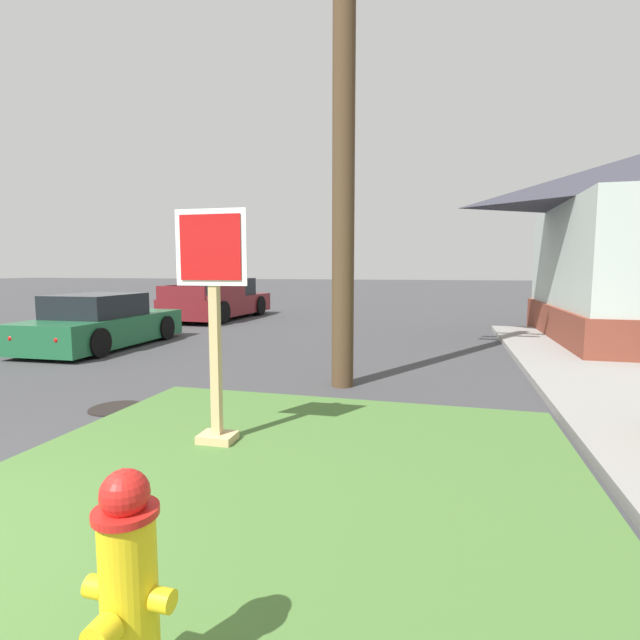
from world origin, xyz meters
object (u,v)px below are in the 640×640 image
(utility_pole, at_px, (344,60))
(manhole_cover, at_px, (117,408))
(pickup_truck_maroon, at_px, (220,302))
(parked_sedan_green, at_px, (102,324))
(fire_hydrant, at_px, (129,596))
(stop_sign, at_px, (214,330))

(utility_pole, bearing_deg, manhole_cover, -142.94)
(manhole_cover, bearing_deg, pickup_truck_maroon, 109.99)
(parked_sedan_green, bearing_deg, pickup_truck_maroon, 92.65)
(fire_hydrant, relative_size, manhole_cover, 1.40)
(manhole_cover, xyz_separation_m, utility_pole, (2.60, 1.96, 4.85))
(stop_sign, distance_m, parked_sedan_green, 7.63)
(parked_sedan_green, xyz_separation_m, pickup_truck_maroon, (-0.31, 6.69, 0.07))
(utility_pole, bearing_deg, fire_hydrant, -86.37)
(manhole_cover, bearing_deg, fire_hydrant, -51.34)
(stop_sign, bearing_deg, utility_pole, 76.99)
(parked_sedan_green, bearing_deg, utility_pole, -19.72)
(manhole_cover, xyz_separation_m, pickup_truck_maroon, (-3.97, 10.90, 0.61))
(stop_sign, xyz_separation_m, pickup_truck_maroon, (-5.89, 11.85, -0.61))
(fire_hydrant, bearing_deg, parked_sedan_green, 129.92)
(fire_hydrant, xyz_separation_m, pickup_truck_maroon, (-6.93, 14.60, 0.07))
(stop_sign, height_order, manhole_cover, stop_sign)
(fire_hydrant, height_order, utility_pole, utility_pole)
(fire_hydrant, distance_m, utility_pole, 7.13)
(stop_sign, bearing_deg, fire_hydrant, -69.40)
(utility_pole, bearing_deg, parked_sedan_green, 160.28)
(fire_hydrant, bearing_deg, stop_sign, 110.60)
(pickup_truck_maroon, height_order, utility_pole, utility_pole)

